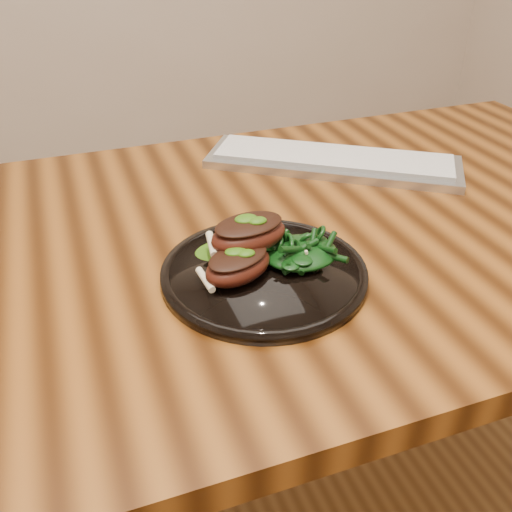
{
  "coord_description": "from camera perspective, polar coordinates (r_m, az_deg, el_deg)",
  "views": [
    {
      "loc": [
        -0.22,
        -0.7,
        1.18
      ],
      "look_at": [
        -0.01,
        -0.11,
        0.78
      ],
      "focal_mm": 40.0,
      "sensor_mm": 36.0,
      "label": 1
    }
  ],
  "objects": [
    {
      "name": "keyboard",
      "position": [
        1.08,
        7.7,
        9.43
      ],
      "size": [
        0.46,
        0.37,
        0.02
      ],
      "color": "#B3B6B8",
      "rests_on": "desk"
    },
    {
      "name": "lamb_chop_back",
      "position": [
        0.74,
        -0.79,
        2.32
      ],
      "size": [
        0.12,
        0.09,
        0.05
      ],
      "color": "#44160D",
      "rests_on": "plate"
    },
    {
      "name": "plate",
      "position": [
        0.75,
        0.81,
        -1.7
      ],
      "size": [
        0.27,
        0.27,
        0.02
      ],
      "color": "black",
      "rests_on": "desk"
    },
    {
      "name": "greens_heap",
      "position": [
        0.75,
        4.46,
        0.77
      ],
      "size": [
        0.1,
        0.1,
        0.04
      ],
      "color": "black",
      "rests_on": "plate"
    },
    {
      "name": "lamb_chop_front",
      "position": [
        0.71,
        -1.85,
        -0.85
      ],
      "size": [
        0.11,
        0.1,
        0.04
      ],
      "color": "#44160D",
      "rests_on": "plate"
    },
    {
      "name": "desk",
      "position": [
        0.9,
        -1.89,
        -2.31
      ],
      "size": [
        1.6,
        0.8,
        0.75
      ],
      "color": "#341806",
      "rests_on": "ground"
    },
    {
      "name": "herb_smear",
      "position": [
        0.78,
        -3.01,
        0.64
      ],
      "size": [
        0.09,
        0.06,
        0.01
      ],
      "primitive_type": "ellipsoid",
      "color": "#1E4907",
      "rests_on": "plate"
    }
  ]
}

